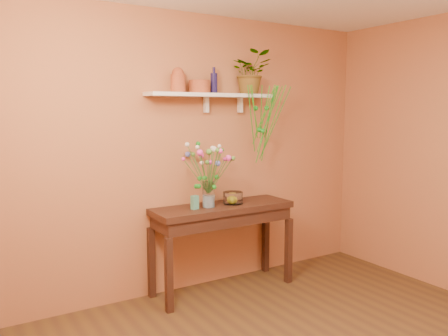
% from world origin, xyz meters
% --- Properties ---
extents(room, '(4.04, 4.04, 2.70)m').
position_xyz_m(room, '(0.00, 0.00, 1.35)').
color(room, '#4F3619').
rests_on(room, ground).
extents(sideboard, '(1.41, 0.45, 0.86)m').
position_xyz_m(sideboard, '(0.11, 1.75, 0.73)').
color(sideboard, '#3C2017').
rests_on(sideboard, ground).
extents(wall_shelf, '(1.30, 0.24, 0.19)m').
position_xyz_m(wall_shelf, '(0.06, 1.87, 1.92)').
color(wall_shelf, white).
rests_on(wall_shelf, room).
extents(terracotta_jug, '(0.15, 0.15, 0.23)m').
position_xyz_m(terracotta_jug, '(-0.31, 1.86, 2.05)').
color(terracotta_jug, '#A44A2F').
rests_on(terracotta_jug, wall_shelf).
extents(terracotta_pot, '(0.25, 0.25, 0.12)m').
position_xyz_m(terracotta_pot, '(-0.07, 1.88, 2.00)').
color(terracotta_pot, '#A44A2F').
rests_on(terracotta_pot, wall_shelf).
extents(blue_bottle, '(0.09, 0.09, 0.25)m').
position_xyz_m(blue_bottle, '(0.09, 1.88, 2.04)').
color(blue_bottle, '#181441').
rests_on(blue_bottle, wall_shelf).
extents(spider_plant, '(0.50, 0.47, 0.44)m').
position_xyz_m(spider_plant, '(0.54, 1.90, 2.16)').
color(spider_plant, '#1C811D').
rests_on(spider_plant, wall_shelf).
extents(plant_fronds, '(0.53, 0.30, 0.78)m').
position_xyz_m(plant_fronds, '(0.59, 1.74, 1.70)').
color(plant_fronds, '#1C811D').
rests_on(plant_fronds, wall_shelf).
extents(glass_vase, '(0.12, 0.12, 0.24)m').
position_xyz_m(glass_vase, '(-0.06, 1.74, 0.96)').
color(glass_vase, white).
rests_on(glass_vase, sideboard).
extents(bouquet, '(0.49, 0.54, 0.49)m').
position_xyz_m(bouquet, '(-0.07, 1.73, 1.30)').
color(bouquet, '#386B28').
rests_on(bouquet, glass_vase).
extents(glass_bowl, '(0.19, 0.19, 0.12)m').
position_xyz_m(glass_bowl, '(0.23, 1.76, 0.91)').
color(glass_bowl, white).
rests_on(glass_bowl, sideboard).
extents(lemon, '(0.08, 0.08, 0.08)m').
position_xyz_m(lemon, '(0.21, 1.74, 0.90)').
color(lemon, yellow).
rests_on(lemon, glass_bowl).
extents(carton, '(0.07, 0.06, 0.13)m').
position_xyz_m(carton, '(-0.21, 1.73, 0.92)').
color(carton, teal).
rests_on(carton, sideboard).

